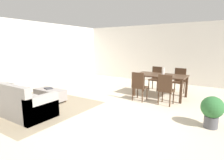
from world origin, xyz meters
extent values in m
plane|color=beige|center=(0.00, 0.00, 0.00)|extent=(10.80, 10.80, 0.00)
cube|color=silver|center=(0.00, 5.00, 1.35)|extent=(9.00, 0.12, 2.70)
cube|color=silver|center=(-4.50, 0.50, 1.35)|extent=(0.12, 11.00, 2.70)
cube|color=gray|center=(-2.23, -0.56, 0.00)|extent=(3.00, 2.80, 0.01)
cube|color=gray|center=(-2.20, -1.11, 0.21)|extent=(2.27, 0.87, 0.42)
cube|color=gray|center=(-2.20, -1.46, 0.64)|extent=(2.27, 0.16, 0.44)
cube|color=gray|center=(-1.13, -1.11, 0.31)|extent=(0.14, 0.87, 0.62)
cube|color=silver|center=(-2.20, -1.19, 0.62)|extent=(0.40, 0.12, 0.40)
cube|color=gray|center=(-1.60, -1.20, 0.60)|extent=(0.36, 0.10, 0.36)
cube|color=gray|center=(-2.26, -0.01, 0.22)|extent=(1.03, 0.48, 0.33)
cylinder|color=#422B1C|center=(-2.72, 0.18, 0.03)|extent=(0.05, 0.05, 0.06)
cylinder|color=#422B1C|center=(-1.79, 0.18, 0.03)|extent=(0.05, 0.05, 0.06)
cylinder|color=#422B1C|center=(-2.72, -0.20, 0.03)|extent=(0.05, 0.05, 0.06)
cylinder|color=#422B1C|center=(-1.79, -0.20, 0.03)|extent=(0.05, 0.05, 0.06)
cube|color=#422B1C|center=(0.46, 2.41, 0.74)|extent=(1.68, 0.92, 0.04)
cube|color=#422B1C|center=(-0.33, 2.81, 0.36)|extent=(0.07, 0.07, 0.72)
cube|color=#422B1C|center=(1.24, 2.81, 0.36)|extent=(0.07, 0.07, 0.72)
cube|color=#422B1C|center=(-0.33, 2.01, 0.36)|extent=(0.07, 0.07, 0.72)
cube|color=#422B1C|center=(1.24, 2.01, 0.36)|extent=(0.07, 0.07, 0.72)
cube|color=#422B1C|center=(0.07, 1.64, 0.43)|extent=(0.42, 0.42, 0.04)
cube|color=#422B1C|center=(0.06, 1.46, 0.69)|extent=(0.40, 0.06, 0.47)
cylinder|color=#422B1C|center=(-0.10, 1.81, 0.21)|extent=(0.04, 0.04, 0.41)
cylinder|color=#422B1C|center=(0.24, 1.80, 0.21)|extent=(0.04, 0.04, 0.41)
cylinder|color=#422B1C|center=(-0.11, 1.48, 0.21)|extent=(0.04, 0.04, 0.41)
cylinder|color=#422B1C|center=(0.23, 1.46, 0.21)|extent=(0.04, 0.04, 0.41)
cube|color=#422B1C|center=(0.90, 1.67, 0.43)|extent=(0.41, 0.41, 0.04)
cube|color=#422B1C|center=(0.89, 1.49, 0.69)|extent=(0.40, 0.05, 0.47)
cylinder|color=#422B1C|center=(0.73, 1.84, 0.21)|extent=(0.04, 0.04, 0.41)
cylinder|color=#422B1C|center=(1.07, 1.83, 0.21)|extent=(0.04, 0.04, 0.41)
cylinder|color=#422B1C|center=(0.72, 1.50, 0.21)|extent=(0.04, 0.04, 0.41)
cylinder|color=#422B1C|center=(1.06, 1.49, 0.21)|extent=(0.04, 0.04, 0.41)
cube|color=#422B1C|center=(0.01, 3.14, 0.43)|extent=(0.43, 0.43, 0.04)
cube|color=#422B1C|center=(0.02, 3.32, 0.69)|extent=(0.40, 0.07, 0.47)
cylinder|color=#422B1C|center=(0.17, 2.96, 0.21)|extent=(0.04, 0.04, 0.41)
cylinder|color=#422B1C|center=(-0.17, 2.99, 0.21)|extent=(0.04, 0.04, 0.41)
cylinder|color=#422B1C|center=(0.19, 3.30, 0.21)|extent=(0.04, 0.04, 0.41)
cylinder|color=#422B1C|center=(-0.15, 3.32, 0.21)|extent=(0.04, 0.04, 0.41)
cube|color=#422B1C|center=(0.89, 3.12, 0.43)|extent=(0.42, 0.42, 0.04)
cube|color=#422B1C|center=(0.90, 3.30, 0.69)|extent=(0.40, 0.06, 0.47)
cylinder|color=#422B1C|center=(1.05, 2.94, 0.21)|extent=(0.04, 0.04, 0.41)
cylinder|color=#422B1C|center=(0.71, 2.97, 0.21)|extent=(0.04, 0.04, 0.41)
cylinder|color=#422B1C|center=(1.07, 3.28, 0.21)|extent=(0.04, 0.04, 0.41)
cylinder|color=#422B1C|center=(0.73, 3.30, 0.21)|extent=(0.04, 0.04, 0.41)
cylinder|color=silver|center=(0.55, 2.39, 0.89)|extent=(0.09, 0.09, 0.25)
cube|color=#333338|center=(-2.35, 0.02, 0.40)|extent=(0.31, 0.27, 0.03)
cylinder|color=#4C4C51|center=(2.18, 0.63, 0.13)|extent=(0.28, 0.28, 0.26)
sphere|color=#2D6633|center=(2.18, 0.63, 0.46)|extent=(0.46, 0.46, 0.46)
camera|label=1|loc=(2.41, -3.60, 1.74)|focal=29.35mm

